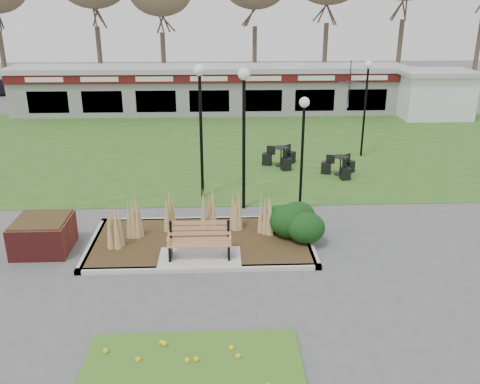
{
  "coord_description": "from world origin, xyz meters",
  "views": [
    {
      "loc": [
        0.57,
        -12.09,
        6.56
      ],
      "look_at": [
        1.16,
        2.0,
        1.29
      ],
      "focal_mm": 38.0,
      "sensor_mm": 36.0,
      "label": 1
    }
  ],
  "objects_px": {
    "food_pavilion": "(210,89)",
    "lamp_post_near_right": "(303,131)",
    "lamp_post_near_left": "(200,103)",
    "bistro_set_b": "(281,160)",
    "patio_umbrella": "(349,94)",
    "park_bench": "(200,240)",
    "service_hut": "(434,93)",
    "lamp_post_mid_right": "(244,108)",
    "brick_planter": "(43,235)",
    "lamp_post_far_right": "(367,88)",
    "bistro_set_d": "(340,169)"
  },
  "relations": [
    {
      "from": "bistro_set_b",
      "to": "patio_umbrella",
      "type": "distance_m",
      "value": 10.84
    },
    {
      "from": "service_hut",
      "to": "patio_umbrella",
      "type": "relative_size",
      "value": 1.92
    },
    {
      "from": "lamp_post_near_left",
      "to": "lamp_post_far_right",
      "type": "distance_m",
      "value": 8.6
    },
    {
      "from": "lamp_post_near_right",
      "to": "service_hut",
      "type": "bearing_deg",
      "value": 55.09
    },
    {
      "from": "lamp_post_near_left",
      "to": "lamp_post_mid_right",
      "type": "xyz_separation_m",
      "value": [
        1.42,
        -1.11,
        0.01
      ]
    },
    {
      "from": "food_pavilion",
      "to": "lamp_post_near_left",
      "type": "bearing_deg",
      "value": -90.2
    },
    {
      "from": "bistro_set_d",
      "to": "patio_umbrella",
      "type": "xyz_separation_m",
      "value": [
        2.91,
        10.78,
        1.18
      ]
    },
    {
      "from": "service_hut",
      "to": "lamp_post_near_left",
      "type": "distance_m",
      "value": 18.88
    },
    {
      "from": "service_hut",
      "to": "lamp_post_near_left",
      "type": "bearing_deg",
      "value": -136.18
    },
    {
      "from": "service_hut",
      "to": "lamp_post_mid_right",
      "type": "bearing_deg",
      "value": -130.69
    },
    {
      "from": "lamp_post_near_right",
      "to": "lamp_post_far_right",
      "type": "relative_size",
      "value": 0.91
    },
    {
      "from": "service_hut",
      "to": "lamp_post_mid_right",
      "type": "relative_size",
      "value": 0.94
    },
    {
      "from": "brick_planter",
      "to": "lamp_post_near_left",
      "type": "distance_m",
      "value": 6.59
    },
    {
      "from": "brick_planter",
      "to": "lamp_post_near_right",
      "type": "distance_m",
      "value": 8.23
    },
    {
      "from": "bistro_set_b",
      "to": "brick_planter",
      "type": "bearing_deg",
      "value": -135.14
    },
    {
      "from": "lamp_post_near_left",
      "to": "brick_planter",
      "type": "bearing_deg",
      "value": -137.41
    },
    {
      "from": "lamp_post_near_left",
      "to": "bistro_set_b",
      "type": "relative_size",
      "value": 3.1
    },
    {
      "from": "park_bench",
      "to": "lamp_post_near_left",
      "type": "bearing_deg",
      "value": 90.65
    },
    {
      "from": "service_hut",
      "to": "lamp_post_near_left",
      "type": "xyz_separation_m",
      "value": [
        -13.55,
        -13.0,
        1.95
      ]
    },
    {
      "from": "lamp_post_near_left",
      "to": "bistro_set_d",
      "type": "xyz_separation_m",
      "value": [
        5.48,
        2.23,
        -3.12
      ]
    },
    {
      "from": "brick_planter",
      "to": "lamp_post_mid_right",
      "type": "distance_m",
      "value": 7.09
    },
    {
      "from": "lamp_post_mid_right",
      "to": "patio_umbrella",
      "type": "relative_size",
      "value": 2.04
    },
    {
      "from": "park_bench",
      "to": "food_pavilion",
      "type": "bearing_deg",
      "value": 90.0
    },
    {
      "from": "service_hut",
      "to": "lamp_post_far_right",
      "type": "bearing_deg",
      "value": -128.7
    },
    {
      "from": "brick_planter",
      "to": "service_hut",
      "type": "distance_m",
      "value": 24.71
    },
    {
      "from": "lamp_post_near_right",
      "to": "lamp_post_mid_right",
      "type": "relative_size",
      "value": 0.83
    },
    {
      "from": "service_hut",
      "to": "lamp_post_mid_right",
      "type": "distance_m",
      "value": 18.71
    },
    {
      "from": "lamp_post_mid_right",
      "to": "bistro_set_b",
      "type": "bearing_deg",
      "value": 68.72
    },
    {
      "from": "lamp_post_mid_right",
      "to": "patio_umbrella",
      "type": "distance_m",
      "value": 15.86
    },
    {
      "from": "lamp_post_near_right",
      "to": "patio_umbrella",
      "type": "distance_m",
      "value": 15.74
    },
    {
      "from": "lamp_post_near_left",
      "to": "lamp_post_near_right",
      "type": "xyz_separation_m",
      "value": [
        3.23,
        -1.8,
        -0.57
      ]
    },
    {
      "from": "food_pavilion",
      "to": "lamp_post_near_right",
      "type": "relative_size",
      "value": 6.34
    },
    {
      "from": "brick_planter",
      "to": "lamp_post_near_right",
      "type": "height_order",
      "value": "lamp_post_near_right"
    },
    {
      "from": "park_bench",
      "to": "food_pavilion",
      "type": "xyz_separation_m",
      "value": [
        0.0,
        19.71,
        0.89
      ]
    },
    {
      "from": "bistro_set_b",
      "to": "patio_umbrella",
      "type": "xyz_separation_m",
      "value": [
        5.16,
        9.46,
        1.16
      ]
    },
    {
      "from": "lamp_post_near_left",
      "to": "lamp_post_near_right",
      "type": "height_order",
      "value": "lamp_post_near_left"
    },
    {
      "from": "food_pavilion",
      "to": "lamp_post_near_left",
      "type": "xyz_separation_m",
      "value": [
        -0.05,
        -14.97,
        1.93
      ]
    },
    {
      "from": "lamp_post_near_right",
      "to": "bistro_set_b",
      "type": "distance_m",
      "value": 5.91
    },
    {
      "from": "park_bench",
      "to": "patio_umbrella",
      "type": "distance_m",
      "value": 19.63
    },
    {
      "from": "lamp_post_near_right",
      "to": "lamp_post_mid_right",
      "type": "height_order",
      "value": "lamp_post_mid_right"
    },
    {
      "from": "bistro_set_d",
      "to": "brick_planter",
      "type": "bearing_deg",
      "value": -147.65
    },
    {
      "from": "lamp_post_near_right",
      "to": "lamp_post_mid_right",
      "type": "xyz_separation_m",
      "value": [
        -1.81,
        0.69,
        0.58
      ]
    },
    {
      "from": "lamp_post_far_right",
      "to": "bistro_set_d",
      "type": "distance_m",
      "value": 4.19
    },
    {
      "from": "service_hut",
      "to": "brick_planter",
      "type": "bearing_deg",
      "value": -136.48
    },
    {
      "from": "food_pavilion",
      "to": "bistro_set_d",
      "type": "bearing_deg",
      "value": -66.93
    },
    {
      "from": "service_hut",
      "to": "lamp_post_far_right",
      "type": "xyz_separation_m",
      "value": [
        -6.49,
        -8.1,
        1.64
      ]
    },
    {
      "from": "lamp_post_near_left",
      "to": "bistro_set_b",
      "type": "xyz_separation_m",
      "value": [
        3.23,
        3.55,
        -3.11
      ]
    },
    {
      "from": "brick_planter",
      "to": "lamp_post_mid_right",
      "type": "height_order",
      "value": "lamp_post_mid_right"
    },
    {
      "from": "bistro_set_b",
      "to": "lamp_post_mid_right",
      "type": "bearing_deg",
      "value": -111.28
    },
    {
      "from": "food_pavilion",
      "to": "lamp_post_near_left",
      "type": "height_order",
      "value": "lamp_post_near_left"
    }
  ]
}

